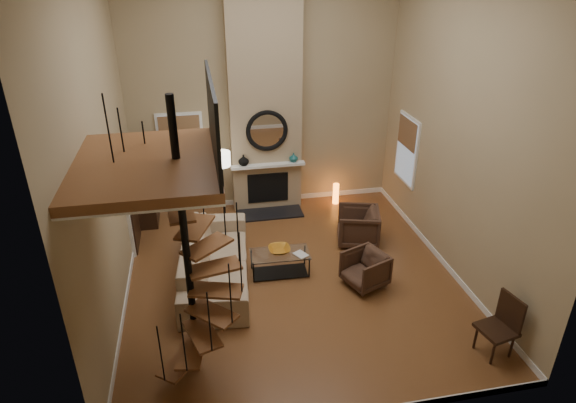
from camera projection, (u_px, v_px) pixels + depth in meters
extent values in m
cube|color=brown|center=(292.00, 277.00, 9.24)|extent=(6.00, 6.50, 0.01)
cube|color=tan|center=(263.00, 91.00, 10.85)|extent=(6.00, 0.02, 5.50)
cube|color=tan|center=(354.00, 239.00, 5.15)|extent=(6.00, 0.02, 5.50)
cube|color=tan|center=(100.00, 151.00, 7.49)|extent=(0.02, 6.50, 5.50)
cube|color=tan|center=(462.00, 127.00, 8.51)|extent=(0.02, 6.50, 5.50)
cube|color=white|center=(266.00, 199.00, 12.05)|extent=(6.00, 0.02, 0.12)
cube|color=white|center=(127.00, 293.00, 8.70)|extent=(0.02, 6.50, 0.12)
cube|color=white|center=(440.00, 258.00, 9.72)|extent=(0.02, 6.50, 0.12)
cube|color=tan|center=(265.00, 93.00, 10.69)|extent=(1.60, 0.38, 5.50)
cube|color=black|center=(270.00, 213.00, 11.48)|extent=(1.50, 0.60, 0.04)
cube|color=black|center=(268.00, 188.00, 11.50)|extent=(0.95, 0.02, 0.72)
cube|color=white|center=(268.00, 165.00, 11.16)|extent=(1.70, 0.18, 0.06)
torus|color=black|center=(267.00, 131.00, 10.85)|extent=(0.94, 0.10, 0.94)
cylinder|color=white|center=(267.00, 131.00, 10.86)|extent=(0.80, 0.01, 0.80)
imported|color=black|center=(244.00, 160.00, 11.03)|extent=(0.24, 0.24, 0.25)
imported|color=#195759|center=(294.00, 157.00, 11.23)|extent=(0.20, 0.20, 0.21)
cube|color=white|center=(181.00, 146.00, 11.03)|extent=(1.02, 0.04, 1.52)
cube|color=#8C9EB2|center=(181.00, 146.00, 11.00)|extent=(0.90, 0.01, 1.40)
cube|color=olive|center=(180.00, 137.00, 10.90)|extent=(0.90, 0.01, 0.98)
cube|color=white|center=(407.00, 150.00, 10.78)|extent=(0.04, 1.02, 1.52)
cube|color=#8C9EB2|center=(406.00, 150.00, 10.78)|extent=(0.01, 0.90, 1.40)
cube|color=olive|center=(407.00, 133.00, 10.60)|extent=(0.01, 0.90, 0.63)
cube|color=white|center=(130.00, 199.00, 9.84)|extent=(0.06, 1.05, 2.16)
cube|color=black|center=(132.00, 200.00, 9.85)|extent=(0.05, 0.90, 2.05)
cube|color=#8C9EB2|center=(130.00, 181.00, 9.67)|extent=(0.01, 0.60, 0.90)
cube|color=brown|center=(147.00, 165.00, 5.86)|extent=(1.70, 2.20, 0.12)
cube|color=white|center=(148.00, 171.00, 5.90)|extent=(1.70, 2.20, 0.03)
cube|color=black|center=(213.00, 118.00, 5.76)|extent=(0.04, 2.20, 0.94)
cylinder|color=black|center=(186.00, 245.00, 6.45)|extent=(0.10, 0.10, 4.02)
cube|color=brown|center=(181.00, 363.00, 6.94)|extent=(0.71, 0.78, 0.04)
cylinder|color=black|center=(161.00, 354.00, 6.45)|extent=(0.02, 0.02, 0.94)
cube|color=brown|center=(191.00, 351.00, 6.79)|extent=(0.46, 0.77, 0.04)
cylinder|color=black|center=(184.00, 343.00, 6.26)|extent=(0.02, 0.02, 0.94)
cube|color=brown|center=(203.00, 334.00, 6.72)|extent=(0.55, 0.79, 0.04)
cylinder|color=black|center=(209.00, 322.00, 6.22)|extent=(0.02, 0.02, 0.94)
cube|color=brown|center=(212.00, 313.00, 6.70)|extent=(0.75, 0.74, 0.04)
cylinder|color=black|center=(230.00, 294.00, 6.32)|extent=(0.02, 0.02, 0.94)
cube|color=brown|center=(216.00, 291.00, 6.74)|extent=(0.79, 0.53, 0.04)
cylinder|color=black|center=(241.00, 263.00, 6.50)|extent=(0.02, 0.02, 0.94)
cube|color=brown|center=(215.00, 268.00, 6.77)|extent=(0.77, 0.48, 0.04)
cylinder|color=black|center=(238.00, 233.00, 6.69)|extent=(0.02, 0.02, 0.94)
cube|color=brown|center=(207.00, 246.00, 6.78)|extent=(0.77, 0.72, 0.04)
cylinder|color=black|center=(224.00, 207.00, 6.82)|extent=(0.02, 0.02, 0.94)
cube|color=brown|center=(195.00, 227.00, 6.73)|extent=(0.58, 0.79, 0.04)
cylinder|color=black|center=(201.00, 186.00, 6.84)|extent=(0.02, 0.02, 0.94)
cube|color=brown|center=(180.00, 211.00, 6.61)|extent=(0.41, 0.75, 0.04)
cylinder|color=black|center=(174.00, 169.00, 6.70)|extent=(0.02, 0.02, 0.94)
cube|color=brown|center=(166.00, 197.00, 6.41)|extent=(0.68, 0.79, 0.04)
cylinder|color=black|center=(147.00, 156.00, 6.43)|extent=(0.02, 0.02, 0.94)
cube|color=brown|center=(154.00, 183.00, 6.16)|extent=(0.80, 0.64, 0.04)
cylinder|color=black|center=(123.00, 145.00, 6.04)|extent=(0.02, 0.02, 0.94)
cube|color=brown|center=(147.00, 169.00, 5.89)|extent=(0.72, 0.34, 0.04)
cylinder|color=black|center=(109.00, 134.00, 5.61)|extent=(0.02, 0.02, 0.94)
cube|color=black|center=(145.00, 183.00, 10.76)|extent=(0.40, 0.85, 1.89)
imported|color=tan|center=(215.00, 259.00, 9.08)|extent=(1.44, 3.07, 0.87)
imported|color=#462D20|center=(362.00, 226.00, 10.25)|extent=(1.04, 1.02, 0.77)
imported|color=#462D20|center=(368.00, 268.00, 8.88)|extent=(0.90, 0.89, 0.64)
cube|color=silver|center=(280.00, 254.00, 9.15)|extent=(1.13, 0.59, 0.02)
cube|color=black|center=(280.00, 272.00, 9.34)|extent=(1.03, 0.50, 0.01)
cylinder|color=black|center=(254.00, 273.00, 8.98)|extent=(0.03, 0.03, 0.41)
cylinder|color=black|center=(309.00, 268.00, 9.13)|extent=(0.03, 0.03, 0.41)
cylinder|color=black|center=(251.00, 260.00, 9.37)|extent=(0.03, 0.03, 0.41)
cylinder|color=black|center=(305.00, 255.00, 9.52)|extent=(0.03, 0.03, 0.41)
imported|color=#C47E22|center=(279.00, 250.00, 9.17)|extent=(0.41, 0.41, 0.10)
imported|color=gray|center=(300.00, 255.00, 9.07)|extent=(0.30, 0.32, 0.03)
cylinder|color=black|center=(226.00, 222.00, 11.12)|extent=(0.34, 0.34, 0.03)
cylinder|color=black|center=(224.00, 191.00, 10.77)|extent=(0.04, 0.04, 1.48)
cylinder|color=#F2E5C6|center=(222.00, 159.00, 10.44)|extent=(0.38, 0.38, 0.31)
cylinder|color=orange|center=(336.00, 194.00, 11.90)|extent=(0.15, 0.15, 0.52)
cube|color=black|center=(496.00, 330.00, 7.29)|extent=(0.58, 0.58, 0.06)
cube|color=black|center=(510.00, 312.00, 7.24)|extent=(0.14, 0.47, 0.58)
cylinder|color=black|center=(493.00, 353.00, 7.18)|extent=(0.05, 0.05, 0.47)
cylinder|color=black|center=(512.00, 346.00, 7.31)|extent=(0.05, 0.05, 0.47)
cylinder|color=black|center=(476.00, 337.00, 7.48)|extent=(0.05, 0.05, 0.47)
cylinder|color=black|center=(494.00, 331.00, 7.60)|extent=(0.05, 0.05, 0.47)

